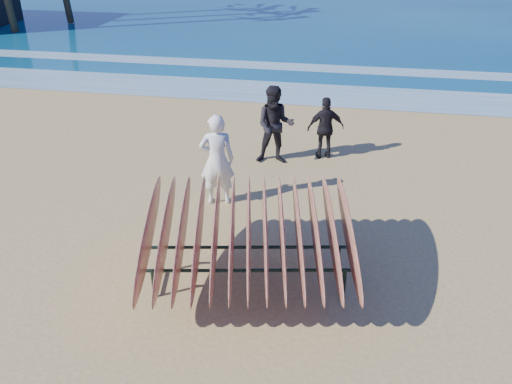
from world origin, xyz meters
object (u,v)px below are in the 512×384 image
Objects in this scene: person_white at (217,160)px; person_dark_a at (275,125)px; surfboard_rack at (249,235)px; person_dark_b at (326,128)px.

person_white is 2.40m from person_dark_a.
person_dark_b is at bearing 70.58° from surfboard_rack.
surfboard_rack is 2.91m from person_white.
person_dark_a is (0.83, 2.25, -0.02)m from person_white.
surfboard_rack is 4.91m from person_dark_a.
surfboard_rack is 1.92× the size of person_white.
surfboard_rack is 2.41× the size of person_dark_b.
person_white is (-1.19, 2.65, 0.02)m from surfboard_rack.
person_dark_a reaches higher than person_dark_b.
person_white is 3.41m from person_dark_b.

